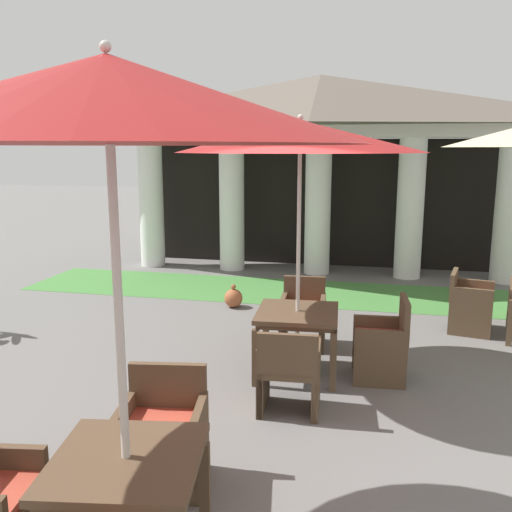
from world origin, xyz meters
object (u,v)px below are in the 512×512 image
(patio_chair_near_foreground_east, at_px, (383,343))
(patio_chair_near_foreground_north, at_px, (303,315))
(patio_chair_near_foreground_south, at_px, (289,370))
(patio_chair_mid_right_north, at_px, (163,431))
(patio_umbrella_near_foreground, at_px, (300,138))
(patio_table_near_foreground, at_px, (297,320))
(patio_chair_mid_left_west, at_px, (469,302))
(patio_umbrella_mid_right, at_px, (108,104))
(terracotta_urn, at_px, (233,298))
(patio_table_mid_right, at_px, (127,474))

(patio_chair_near_foreground_east, bearing_deg, patio_chair_near_foreground_north, 45.10)
(patio_chair_near_foreground_south, bearing_deg, patio_chair_mid_right_north, -123.15)
(patio_umbrella_near_foreground, relative_size, patio_chair_near_foreground_north, 3.32)
(patio_table_near_foreground, distance_m, patio_chair_mid_left_west, 2.88)
(patio_umbrella_near_foreground, height_order, patio_chair_mid_right_north, patio_umbrella_near_foreground)
(patio_chair_near_foreground_north, relative_size, patio_chair_mid_right_north, 0.99)
(patio_chair_near_foreground_south, height_order, patio_chair_near_foreground_east, patio_chair_near_foreground_east)
(patio_chair_near_foreground_south, xyz_separation_m, patio_chair_mid_left_west, (2.04, 2.88, -0.01))
(patio_chair_mid_left_west, xyz_separation_m, patio_chair_mid_right_north, (-2.78, -4.19, 0.01))
(patio_chair_near_foreground_north, relative_size, patio_umbrella_mid_right, 0.28)
(patio_chair_near_foreground_north, distance_m, patio_chair_mid_right_north, 3.22)
(patio_umbrella_near_foreground, xyz_separation_m, patio_chair_mid_left_west, (2.10, 1.96, -2.18))
(patio_chair_near_foreground_north, relative_size, terracotta_urn, 2.27)
(patio_chair_near_foreground_north, relative_size, patio_chair_mid_left_west, 1.03)
(patio_chair_near_foreground_east, xyz_separation_m, patio_chair_mid_right_north, (-1.61, -2.29, 0.00))
(patio_table_near_foreground, distance_m, patio_chair_near_foreground_north, 0.96)
(patio_umbrella_near_foreground, relative_size, patio_umbrella_mid_right, 0.94)
(patio_umbrella_near_foreground, xyz_separation_m, patio_table_mid_right, (-0.54, -3.12, -1.94))
(patio_table_near_foreground, bearing_deg, patio_chair_near_foreground_south, -86.39)
(patio_umbrella_near_foreground, bearing_deg, patio_chair_mid_right_north, -107.04)
(patio_table_mid_right, xyz_separation_m, terracotta_urn, (-0.82, 5.48, -0.49))
(patio_chair_near_foreground_east, bearing_deg, patio_chair_near_foreground_south, 134.76)
(patio_chair_near_foreground_south, relative_size, terracotta_urn, 2.26)
(patio_chair_near_foreground_east, relative_size, patio_chair_mid_right_north, 1.06)
(terracotta_urn, bearing_deg, patio_chair_near_foreground_north, -47.86)
(patio_umbrella_near_foreground, bearing_deg, patio_chair_mid_left_west, 43.03)
(patio_umbrella_near_foreground, distance_m, patio_chair_near_foreground_north, 2.38)
(patio_chair_near_foreground_north, bearing_deg, patio_chair_near_foreground_east, 135.10)
(patio_table_near_foreground, xyz_separation_m, patio_chair_near_foreground_north, (-0.06, 0.93, -0.23))
(patio_umbrella_near_foreground, relative_size, patio_chair_near_foreground_east, 3.09)
(patio_chair_mid_right_north, bearing_deg, patio_umbrella_near_foreground, -116.20)
(patio_chair_near_foreground_south, relative_size, patio_chair_mid_left_west, 1.03)
(patio_chair_near_foreground_east, relative_size, patio_umbrella_mid_right, 0.30)
(patio_chair_near_foreground_south, relative_size, patio_chair_mid_right_north, 0.98)
(patio_table_near_foreground, relative_size, patio_chair_mid_right_north, 1.09)
(patio_chair_near_foreground_north, bearing_deg, terracotta_urn, -51.47)
(patio_chair_mid_right_north, relative_size, terracotta_urn, 2.30)
(patio_chair_near_foreground_east, xyz_separation_m, patio_chair_mid_left_west, (1.17, 1.90, -0.01))
(patio_chair_near_foreground_south, bearing_deg, patio_chair_near_foreground_north, 90.00)
(patio_umbrella_mid_right, relative_size, patio_chair_mid_right_north, 3.49)
(patio_chair_mid_left_west, relative_size, patio_table_mid_right, 0.85)
(patio_chair_near_foreground_south, xyz_separation_m, patio_chair_near_foreground_north, (-0.12, 1.85, -0.02))
(patio_chair_near_foreground_north, xyz_separation_m, patio_chair_mid_left_west, (2.16, 1.03, 0.01))
(patio_chair_near_foreground_east, distance_m, patio_chair_mid_right_north, 2.80)
(patio_table_near_foreground, bearing_deg, patio_chair_mid_right_north, -107.04)
(patio_chair_mid_right_north, bearing_deg, patio_chair_mid_left_west, -132.74)
(patio_umbrella_mid_right, distance_m, patio_chair_mid_right_north, 2.46)
(patio_table_mid_right, bearing_deg, patio_chair_near_foreground_east, 65.22)
(patio_chair_near_foreground_east, bearing_deg, patio_table_mid_right, 151.60)
(patio_umbrella_near_foreground, xyz_separation_m, patio_umbrella_mid_right, (-0.54, -3.12, 0.12))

